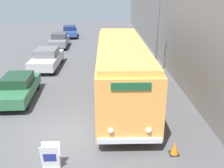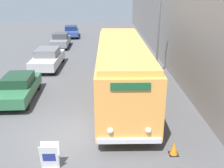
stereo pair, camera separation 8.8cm
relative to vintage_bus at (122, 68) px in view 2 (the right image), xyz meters
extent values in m
plane|color=#4C4C4F|center=(-2.55, -4.16, -1.83)|extent=(80.00, 80.00, 0.00)
cube|color=gray|center=(4.04, 5.84, 1.49)|extent=(0.30, 60.00, 6.62)
cylinder|color=black|center=(-1.14, -3.99, -1.37)|extent=(0.28, 0.91, 0.91)
cylinder|color=black|center=(1.14, -3.99, -1.37)|extent=(0.28, 0.91, 0.91)
cylinder|color=black|center=(-1.14, 4.00, -1.37)|extent=(0.28, 0.91, 0.91)
cylinder|color=black|center=(1.14, 4.00, -1.37)|extent=(0.28, 0.91, 0.91)
cube|color=#EF9E47|center=(0.00, 0.01, -0.09)|extent=(2.60, 10.79, 2.56)
cube|color=#FEA74B|center=(0.00, 0.01, 1.31)|extent=(2.39, 10.36, 0.24)
cube|color=silver|center=(0.00, -5.45, -1.25)|extent=(2.47, 0.12, 0.20)
sphere|color=white|center=(-0.71, -5.42, -0.82)|extent=(0.22, 0.22, 0.22)
sphere|color=white|center=(0.71, -5.42, -0.82)|extent=(0.22, 0.22, 0.22)
cube|color=#19512D|center=(0.00, -5.41, 0.94)|extent=(1.43, 0.06, 0.28)
cube|color=gray|center=(-2.85, -6.25, -1.82)|extent=(0.58, 0.21, 0.01)
cube|color=white|center=(-2.85, -6.34, -1.33)|extent=(0.65, 0.20, 0.99)
cube|color=white|center=(-2.85, -6.16, -1.33)|extent=(0.65, 0.20, 0.99)
cube|color=navy|center=(-2.85, -6.35, -1.31)|extent=(0.45, 0.07, 0.35)
cylinder|color=#595E60|center=(2.72, 4.00, 1.41)|extent=(0.12, 0.12, 6.47)
cylinder|color=black|center=(-5.07, -1.49, -1.50)|extent=(0.22, 0.64, 0.64)
cylinder|color=black|center=(-6.66, 1.40, -1.50)|extent=(0.22, 0.64, 0.64)
cylinder|color=black|center=(-5.19, 1.46, -1.50)|extent=(0.22, 0.64, 0.64)
cube|color=#2D6642|center=(-5.86, -0.04, -1.21)|extent=(1.91, 4.42, 0.59)
cube|color=#193824|center=(-5.87, 0.06, -0.67)|extent=(1.55, 2.02, 0.50)
cylinder|color=black|center=(-6.40, 4.61, -1.51)|extent=(0.22, 0.63, 0.63)
cylinder|color=black|center=(-4.73, 4.58, -1.51)|extent=(0.22, 0.63, 0.63)
cylinder|color=black|center=(-6.35, 8.01, -1.51)|extent=(0.22, 0.63, 0.63)
cylinder|color=black|center=(-4.68, 7.98, -1.51)|extent=(0.22, 0.63, 0.63)
cube|color=#B7B7BC|center=(-5.54, 6.30, -1.18)|extent=(2.01, 4.83, 0.67)
cube|color=slate|center=(-5.54, 6.42, -0.57)|extent=(1.68, 2.18, 0.55)
cylinder|color=black|center=(-6.50, 12.67, -1.52)|extent=(0.22, 0.61, 0.61)
cylinder|color=black|center=(-5.04, 12.70, -1.52)|extent=(0.22, 0.61, 0.61)
cylinder|color=black|center=(-6.55, 15.31, -1.52)|extent=(0.22, 0.61, 0.61)
cylinder|color=black|center=(-5.09, 15.34, -1.52)|extent=(0.22, 0.61, 0.61)
cube|color=slate|center=(-5.79, 14.00, -1.19)|extent=(1.80, 4.07, 0.65)
cube|color=#3F4043|center=(-5.79, 14.11, -0.59)|extent=(1.50, 1.85, 0.55)
cylinder|color=black|center=(-6.07, 18.76, -1.50)|extent=(0.22, 0.66, 0.66)
cylinder|color=black|center=(-4.54, 18.91, -1.50)|extent=(0.22, 0.66, 0.66)
cylinder|color=black|center=(-6.35, 21.64, -1.50)|extent=(0.22, 0.66, 0.66)
cylinder|color=black|center=(-4.82, 21.79, -1.50)|extent=(0.22, 0.66, 0.66)
cube|color=#2D478C|center=(-5.45, 20.28, -1.21)|extent=(2.20, 4.45, 0.57)
cube|color=#19274D|center=(-5.46, 20.38, -0.67)|extent=(1.71, 2.07, 0.52)
cube|color=black|center=(1.72, -5.52, -1.81)|extent=(0.36, 0.36, 0.03)
cone|color=orange|center=(1.72, -5.52, -1.55)|extent=(0.30, 0.30, 0.50)
camera|label=1|loc=(-0.90, -14.00, 4.21)|focal=42.00mm
camera|label=2|loc=(-0.81, -14.01, 4.21)|focal=42.00mm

